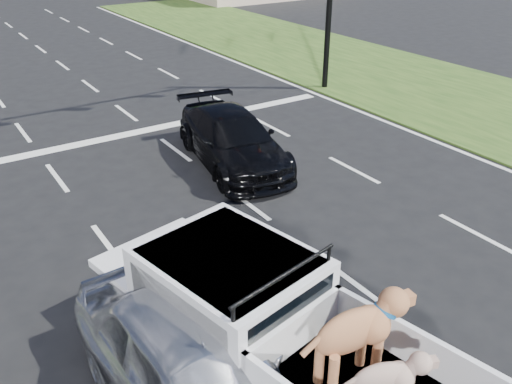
% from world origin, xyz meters
% --- Properties ---
extents(ground, '(160.00, 160.00, 0.00)m').
position_xyz_m(ground, '(0.00, 0.00, 0.00)').
color(ground, black).
rests_on(ground, ground).
extents(road_markings, '(17.75, 60.00, 0.01)m').
position_xyz_m(road_markings, '(0.00, 6.56, 0.01)').
color(road_markings, silver).
rests_on(road_markings, ground).
extents(grass_shoulder_right, '(8.00, 60.00, 0.06)m').
position_xyz_m(grass_shoulder_right, '(13.00, 6.00, 0.03)').
color(grass_shoulder_right, '#214114').
rests_on(grass_shoulder_right, ground).
extents(pickup_truck, '(3.22, 6.13, 2.18)m').
position_xyz_m(pickup_truck, '(-0.97, -1.30, 1.04)').
color(pickup_truck, black).
rests_on(pickup_truck, ground).
extents(silver_sedan, '(2.25, 5.06, 1.69)m').
position_xyz_m(silver_sedan, '(-2.20, -0.98, 0.85)').
color(silver_sedan, silver).
rests_on(silver_sedan, ground).
extents(black_coupe, '(2.88, 5.30, 1.46)m').
position_xyz_m(black_coupe, '(2.70, 6.22, 0.73)').
color(black_coupe, black).
rests_on(black_coupe, ground).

